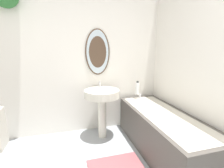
{
  "coord_description": "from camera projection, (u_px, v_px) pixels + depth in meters",
  "views": [
    {
      "loc": [
        -0.2,
        -0.31,
        1.34
      ],
      "look_at": [
        0.28,
        1.4,
        0.96
      ],
      "focal_mm": 26.0,
      "sensor_mm": 36.0,
      "label": 1
    }
  ],
  "objects": [
    {
      "name": "wall_back",
      "position": [
        75.0,
        54.0,
        2.49
      ],
      "size": [
        2.72,
        0.31,
        2.4
      ],
      "color": "silver",
      "rests_on": "ground_plane"
    },
    {
      "name": "wall_right",
      "position": [
        211.0,
        62.0,
        1.78
      ],
      "size": [
        0.06,
        2.38,
        2.4
      ],
      "color": "silver",
      "rests_on": "ground_plane"
    },
    {
      "name": "pedestal_sink",
      "position": [
        102.0,
        100.0,
        2.41
      ],
      "size": [
        0.52,
        0.52,
        0.85
      ],
      "color": "beige",
      "rests_on": "ground_plane"
    },
    {
      "name": "bathtub",
      "position": [
        162.0,
        131.0,
        2.14
      ],
      "size": [
        0.62,
        1.61,
        0.6
      ],
      "color": "#4C4742",
      "rests_on": "ground_plane"
    },
    {
      "name": "shampoo_bottle",
      "position": [
        137.0,
        88.0,
        2.7
      ],
      "size": [
        0.06,
        0.06,
        0.22
      ],
      "color": "white",
      "rests_on": "bathtub"
    },
    {
      "name": "bath_mat",
      "position": [
        116.0,
        167.0,
        1.86
      ],
      "size": [
        0.62,
        0.4,
        0.02
      ],
      "color": "#934C51",
      "rests_on": "ground_plane"
    }
  ]
}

